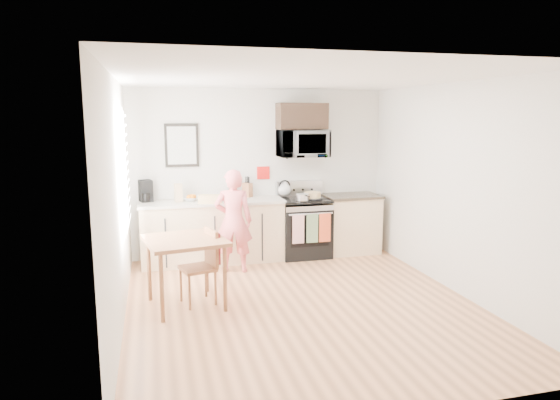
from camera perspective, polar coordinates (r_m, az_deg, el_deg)
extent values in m
plane|color=#945C39|center=(6.00, 2.49, -11.80)|extent=(4.60, 4.60, 0.00)
cube|color=silver|center=(7.87, -2.30, 3.12)|extent=(4.00, 0.04, 2.60)
cube|color=silver|center=(3.57, 13.45, -5.16)|extent=(4.00, 0.04, 2.60)
cube|color=silver|center=(5.43, -18.04, -0.31)|extent=(0.04, 4.60, 2.60)
cube|color=silver|center=(6.52, 19.64, 1.21)|extent=(0.04, 4.60, 2.60)
cube|color=white|center=(5.60, 2.69, 13.79)|extent=(4.00, 4.60, 0.04)
cube|color=silver|center=(6.19, -17.54, 3.22)|extent=(0.02, 1.40, 1.50)
cube|color=white|center=(6.19, -17.44, 3.23)|extent=(0.01, 1.30, 1.40)
cube|color=#D7B58A|center=(7.59, -7.71, -3.71)|extent=(2.10, 0.60, 0.90)
cube|color=beige|center=(7.50, -7.79, -0.22)|extent=(2.14, 0.64, 0.04)
cube|color=#D7B58A|center=(8.15, 8.08, -2.80)|extent=(0.84, 0.60, 0.90)
cube|color=black|center=(8.06, 8.16, 0.46)|extent=(0.88, 0.64, 0.04)
cube|color=black|center=(7.87, 2.74, -3.63)|extent=(0.76, 0.65, 0.77)
cube|color=black|center=(7.57, 3.44, -3.69)|extent=(0.61, 0.02, 0.45)
cube|color=silver|center=(7.50, 3.46, -1.23)|extent=(0.74, 0.02, 0.14)
cylinder|color=silver|center=(7.46, 3.57, -1.60)|extent=(0.68, 0.02, 0.02)
cube|color=black|center=(7.77, 2.77, 0.06)|extent=(0.76, 0.65, 0.04)
cube|color=silver|center=(8.01, 2.20, 1.36)|extent=(0.76, 0.08, 0.24)
cube|color=silver|center=(7.45, 2.10, -3.35)|extent=(0.18, 0.02, 0.44)
cube|color=#59704A|center=(7.51, 3.71, -3.25)|extent=(0.18, 0.02, 0.44)
cube|color=#B3381A|center=(7.57, 5.15, -3.16)|extent=(0.18, 0.02, 0.44)
imported|color=silver|center=(7.77, 2.59, 6.45)|extent=(0.76, 0.51, 0.42)
cube|color=black|center=(7.80, 2.52, 9.54)|extent=(0.76, 0.35, 0.40)
cube|color=black|center=(7.65, -11.17, 6.15)|extent=(0.50, 0.03, 0.65)
cube|color=#B1B5AB|center=(7.63, -11.16, 6.14)|extent=(0.42, 0.01, 0.56)
cube|color=red|center=(7.86, -1.93, 3.12)|extent=(0.20, 0.02, 0.20)
imported|color=#C6363A|center=(7.03, -5.35, -2.39)|extent=(0.60, 0.46, 1.46)
cube|color=brown|center=(5.82, -10.82, -4.56)|extent=(0.86, 0.86, 0.04)
cylinder|color=brown|center=(5.53, -13.37, -9.77)|extent=(0.05, 0.05, 0.76)
cylinder|color=brown|center=(5.70, -6.30, -8.96)|extent=(0.05, 0.05, 0.76)
cylinder|color=brown|center=(6.19, -14.73, -7.71)|extent=(0.05, 0.05, 0.76)
cylinder|color=brown|center=(6.35, -8.39, -7.06)|extent=(0.05, 0.05, 0.76)
cube|color=brown|center=(5.97, -9.41, -7.72)|extent=(0.45, 0.45, 0.04)
cube|color=brown|center=(5.96, -7.87, -5.38)|extent=(0.13, 0.37, 0.44)
cube|color=#5A0F18|center=(5.97, -7.66, -5.27)|extent=(0.14, 0.34, 0.37)
cylinder|color=brown|center=(5.85, -10.29, -10.41)|extent=(0.03, 0.03, 0.41)
cylinder|color=brown|center=(5.95, -7.37, -9.98)|extent=(0.03, 0.03, 0.41)
cylinder|color=brown|center=(6.13, -11.26, -9.49)|extent=(0.03, 0.03, 0.41)
cylinder|color=brown|center=(6.23, -8.47, -9.10)|extent=(0.03, 0.03, 0.41)
cube|color=brown|center=(7.77, -3.75, 1.16)|extent=(0.16, 0.17, 0.22)
cylinder|color=red|center=(7.68, -5.37, 0.78)|extent=(0.12, 0.12, 0.15)
imported|color=silver|center=(7.53, -10.19, 0.11)|extent=(0.26, 0.26, 0.05)
cube|color=tan|center=(7.47, -11.55, 0.83)|extent=(0.12, 0.12, 0.27)
cube|color=black|center=(7.61, -15.10, 1.03)|extent=(0.22, 0.25, 0.31)
cylinder|color=black|center=(7.52, -15.08, 0.33)|extent=(0.12, 0.12, 0.12)
cube|color=#E3C377|center=(7.27, -7.99, 0.11)|extent=(0.36, 0.22, 0.12)
cylinder|color=black|center=(7.69, 3.73, 0.20)|extent=(0.31, 0.31, 0.02)
cylinder|color=tan|center=(7.68, 3.73, 0.59)|extent=(0.26, 0.26, 0.08)
sphere|color=silver|center=(7.88, 0.53, 1.16)|extent=(0.21, 0.21, 0.21)
cone|color=silver|center=(7.86, 0.54, 1.95)|extent=(0.07, 0.07, 0.07)
torus|color=black|center=(7.87, 0.53, 1.63)|extent=(0.19, 0.02, 0.19)
cylinder|color=silver|center=(7.54, 2.58, 0.34)|extent=(0.20, 0.20, 0.10)
cylinder|color=black|center=(7.40, 3.09, 0.47)|extent=(0.05, 0.18, 0.02)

